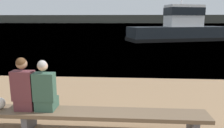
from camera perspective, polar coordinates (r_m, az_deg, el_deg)
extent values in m
plane|color=#386084|center=(128.17, 3.59, 10.45)|extent=(240.00, 240.00, 0.00)
cube|color=#4C4C42|center=(159.39, 3.69, 11.64)|extent=(600.00, 12.00, 5.54)
cube|color=brown|center=(4.79, -20.99, -11.50)|extent=(7.10, 0.53, 0.08)
cube|color=#515156|center=(4.65, 20.35, -15.06)|extent=(0.12, 0.45, 0.35)
cube|color=#515156|center=(4.87, -20.80, -13.80)|extent=(0.12, 0.45, 0.35)
cube|color=#56282D|center=(4.83, -21.24, -9.45)|extent=(0.37, 0.42, 0.22)
cube|color=#56282D|center=(4.62, -22.16, -5.25)|extent=(0.43, 0.22, 0.59)
sphere|color=#846047|center=(4.52, -22.57, 0.08)|extent=(0.21, 0.21, 0.21)
sphere|color=#472D19|center=(4.50, -22.68, 0.36)|extent=(0.19, 0.19, 0.19)
cube|color=#2D4C3D|center=(4.68, -16.61, -9.84)|extent=(0.37, 0.42, 0.22)
cube|color=#2D4C3D|center=(4.46, -17.37, -5.71)|extent=(0.43, 0.22, 0.55)
sphere|color=tan|center=(4.36, -17.70, -0.50)|extent=(0.20, 0.20, 0.20)
sphere|color=gray|center=(4.34, -17.79, -0.22)|extent=(0.18, 0.18, 0.18)
ellipsoid|color=beige|center=(5.01, -27.25, -9.11)|extent=(0.21, 0.22, 0.24)
cube|color=black|center=(24.77, 16.88, 7.60)|extent=(11.19, 6.21, 1.47)
cube|color=black|center=(24.81, 16.81, 6.31)|extent=(11.43, 6.40, 0.35)
cube|color=silver|center=(25.01, 18.22, 11.85)|extent=(4.15, 2.93, 2.27)
cube|color=black|center=(25.02, 18.29, 12.88)|extent=(4.24, 3.01, 0.82)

